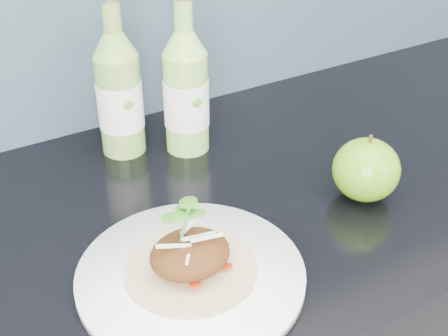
{
  "coord_description": "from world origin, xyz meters",
  "views": [
    {
      "loc": [
        -0.35,
        1.07,
        1.41
      ],
      "look_at": [
        -0.02,
        1.63,
        1.0
      ],
      "focal_mm": 50.0,
      "sensor_mm": 36.0,
      "label": 1
    }
  ],
  "objects_px": {
    "green_apple": "(366,170)",
    "cider_bottle_right": "(186,92)",
    "cider_bottle_left": "(119,94)",
    "dinner_plate": "(191,276)"
  },
  "relations": [
    {
      "from": "dinner_plate",
      "to": "green_apple",
      "type": "distance_m",
      "value": 0.3
    },
    {
      "from": "cider_bottle_right",
      "to": "dinner_plate",
      "type": "bearing_deg",
      "value": -140.19
    },
    {
      "from": "dinner_plate",
      "to": "cider_bottle_left",
      "type": "height_order",
      "value": "cider_bottle_left"
    },
    {
      "from": "cider_bottle_left",
      "to": "cider_bottle_right",
      "type": "distance_m",
      "value": 0.1
    },
    {
      "from": "green_apple",
      "to": "cider_bottle_left",
      "type": "height_order",
      "value": "cider_bottle_left"
    },
    {
      "from": "cider_bottle_left",
      "to": "dinner_plate",
      "type": "bearing_deg",
      "value": -87.74
    },
    {
      "from": "cider_bottle_left",
      "to": "cider_bottle_right",
      "type": "xyz_separation_m",
      "value": [
        0.09,
        -0.05,
        0.0
      ]
    },
    {
      "from": "cider_bottle_right",
      "to": "green_apple",
      "type": "bearing_deg",
      "value": -81.52
    },
    {
      "from": "green_apple",
      "to": "cider_bottle_right",
      "type": "distance_m",
      "value": 0.29
    },
    {
      "from": "dinner_plate",
      "to": "green_apple",
      "type": "relative_size",
      "value": 3.49
    }
  ]
}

